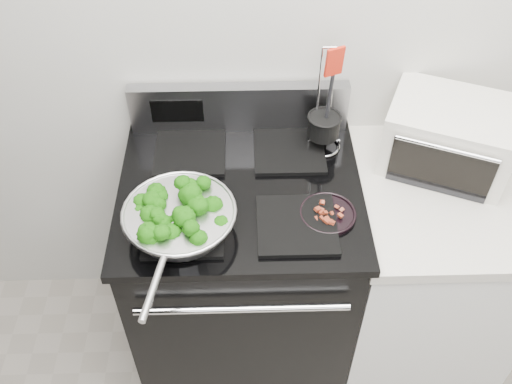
{
  "coord_description": "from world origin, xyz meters",
  "views": [
    {
      "loc": [
        -0.28,
        0.11,
        2.26
      ],
      "look_at": [
        -0.25,
        1.36,
        0.98
      ],
      "focal_mm": 40.0,
      "sensor_mm": 36.0,
      "label": 1
    }
  ],
  "objects_px": {
    "bacon_plate": "(328,211)",
    "utensil_holder": "(323,131)",
    "gas_range": "(243,272)",
    "toaster_oven": "(449,136)",
    "skillet": "(180,219)"
  },
  "relations": [
    {
      "from": "bacon_plate",
      "to": "utensil_holder",
      "type": "bearing_deg",
      "value": 87.12
    },
    {
      "from": "gas_range",
      "to": "utensil_holder",
      "type": "relative_size",
      "value": 2.84
    },
    {
      "from": "toaster_oven",
      "to": "bacon_plate",
      "type": "bearing_deg",
      "value": -125.17
    },
    {
      "from": "skillet",
      "to": "bacon_plate",
      "type": "distance_m",
      "value": 0.45
    },
    {
      "from": "gas_range",
      "to": "bacon_plate",
      "type": "bearing_deg",
      "value": -25.92
    },
    {
      "from": "gas_range",
      "to": "bacon_plate",
      "type": "relative_size",
      "value": 6.42
    },
    {
      "from": "bacon_plate",
      "to": "utensil_holder",
      "type": "distance_m",
      "value": 0.32
    },
    {
      "from": "gas_range",
      "to": "bacon_plate",
      "type": "distance_m",
      "value": 0.57
    },
    {
      "from": "bacon_plate",
      "to": "toaster_oven",
      "type": "bearing_deg",
      "value": 31.74
    },
    {
      "from": "gas_range",
      "to": "toaster_oven",
      "type": "distance_m",
      "value": 0.9
    },
    {
      "from": "skillet",
      "to": "utensil_holder",
      "type": "distance_m",
      "value": 0.59
    },
    {
      "from": "skillet",
      "to": "toaster_oven",
      "type": "xyz_separation_m",
      "value": [
        0.87,
        0.31,
        0.03
      ]
    },
    {
      "from": "skillet",
      "to": "bacon_plate",
      "type": "relative_size",
      "value": 3.04
    },
    {
      "from": "skillet",
      "to": "utensil_holder",
      "type": "height_order",
      "value": "utensil_holder"
    },
    {
      "from": "skillet",
      "to": "bacon_plate",
      "type": "height_order",
      "value": "skillet"
    }
  ]
}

